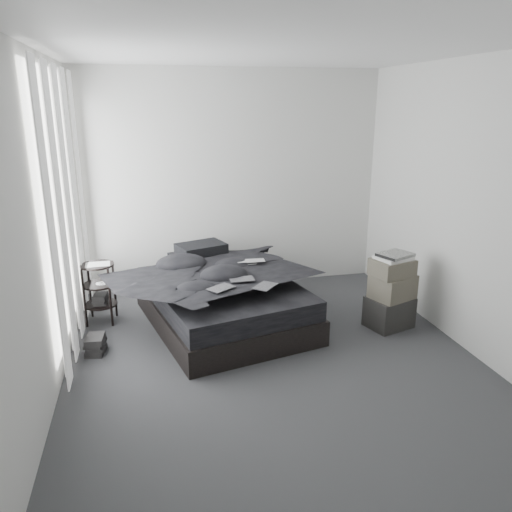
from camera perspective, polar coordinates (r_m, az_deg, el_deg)
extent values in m
cube|color=#363739|center=(4.52, 2.26, -12.09)|extent=(3.60, 4.20, 0.01)
cube|color=white|center=(3.97, 2.73, 22.84)|extent=(3.60, 4.20, 0.01)
cube|color=silver|center=(6.07, -2.70, 8.52)|extent=(3.60, 0.01, 2.60)
cube|color=silver|center=(2.19, 16.91, -8.01)|extent=(3.60, 0.01, 2.60)
cube|color=silver|center=(3.99, -23.40, 2.61)|extent=(0.01, 4.20, 2.60)
cube|color=silver|center=(4.83, 23.66, 4.89)|extent=(0.01, 4.20, 2.60)
cube|color=white|center=(4.84, -21.41, 5.79)|extent=(0.02, 2.00, 2.30)
cube|color=white|center=(4.85, -20.73, 5.03)|extent=(0.06, 2.12, 2.48)
cube|color=black|center=(5.22, -3.68, -6.41)|extent=(1.77, 2.10, 0.25)
cube|color=black|center=(5.13, -3.73, -4.13)|extent=(1.71, 2.04, 0.20)
imported|color=black|center=(5.02, -3.58, -2.12)|extent=(1.68, 1.84, 0.21)
cube|color=black|center=(5.70, -6.90, -0.35)|extent=(0.62, 0.49, 0.12)
cube|color=black|center=(5.67, -6.29, 0.84)|extent=(0.60, 0.51, 0.12)
imported|color=silver|center=(5.20, -0.54, -0.07)|extent=(0.31, 0.21, 0.02)
cube|color=black|center=(4.52, -4.04, -2.87)|extent=(0.28, 0.26, 0.01)
cube|color=black|center=(4.73, -1.66, -1.84)|extent=(0.23, 0.16, 0.01)
cube|color=black|center=(4.55, 1.06, -2.55)|extent=(0.27, 0.27, 0.01)
cylinder|color=black|center=(5.43, -17.42, -4.11)|extent=(0.38, 0.38, 0.62)
cube|color=white|center=(5.32, -17.64, -0.95)|extent=(0.25, 0.19, 0.01)
cube|color=black|center=(4.87, -17.87, -9.68)|extent=(0.18, 0.24, 0.16)
cube|color=black|center=(5.30, 14.97, -6.19)|extent=(0.51, 0.45, 0.32)
cube|color=#534E42|center=(5.20, 15.35, -3.38)|extent=(0.49, 0.44, 0.24)
cube|color=#534E42|center=(5.13, 15.30, -1.26)|extent=(0.44, 0.39, 0.17)
cube|color=silver|center=(5.11, 15.46, -0.18)|extent=(0.39, 0.34, 0.03)
cube|color=silver|center=(5.10, 15.64, 0.14)|extent=(0.39, 0.35, 0.03)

